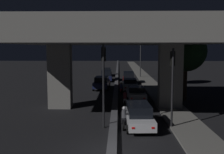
% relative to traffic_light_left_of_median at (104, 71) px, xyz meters
% --- Properties ---
extents(median_divider, '(0.53, 126.00, 0.24)m').
position_rel_traffic_light_left_of_median_xyz_m(median_divider, '(0.66, 30.29, -3.71)').
color(median_divider, '#4C4C51').
rests_on(median_divider, ground_plane).
extents(sidewalk_right, '(2.51, 126.00, 0.14)m').
position_rel_traffic_light_left_of_median_xyz_m(sidewalk_right, '(5.73, 23.29, -3.76)').
color(sidewalk_right, slate).
rests_on(sidewalk_right, ground_plane).
extents(elevated_overpass, '(17.15, 13.66, 8.53)m').
position_rel_traffic_light_left_of_median_xyz_m(elevated_overpass, '(0.66, 5.83, 2.64)').
color(elevated_overpass, gray).
rests_on(elevated_overpass, ground_plane).
extents(traffic_light_left_of_median, '(0.30, 0.49, 5.65)m').
position_rel_traffic_light_left_of_median_xyz_m(traffic_light_left_of_median, '(0.00, 0.00, 0.00)').
color(traffic_light_left_of_median, black).
rests_on(traffic_light_left_of_median, ground_plane).
extents(traffic_light_right_of_median, '(0.30, 0.49, 5.38)m').
position_rel_traffic_light_left_of_median_xyz_m(traffic_light_right_of_median, '(4.57, 0.00, -0.18)').
color(traffic_light_right_of_median, black).
rests_on(traffic_light_right_of_median, ground_plane).
extents(street_lamp, '(2.05, 0.32, 8.26)m').
position_rel_traffic_light_left_of_median_xyz_m(street_lamp, '(4.74, 30.74, 1.01)').
color(street_lamp, '#2D2D30').
rests_on(street_lamp, ground_plane).
extents(car_white_lead, '(2.03, 4.69, 1.60)m').
position_rel_traffic_light_left_of_median_xyz_m(car_white_lead, '(2.37, 0.22, -3.00)').
color(car_white_lead, silver).
rests_on(car_white_lead, ground_plane).
extents(car_silver_second, '(1.94, 4.23, 1.54)m').
position_rel_traffic_light_left_of_median_xyz_m(car_silver_second, '(2.77, 8.85, -3.05)').
color(car_silver_second, gray).
rests_on(car_silver_second, ground_plane).
extents(car_white_third, '(1.93, 4.43, 1.59)m').
position_rel_traffic_light_left_of_median_xyz_m(car_white_third, '(2.41, 15.38, -3.00)').
color(car_white_third, silver).
rests_on(car_white_third, ground_plane).
extents(car_dark_red_fourth, '(1.95, 4.23, 1.81)m').
position_rel_traffic_light_left_of_median_xyz_m(car_dark_red_fourth, '(2.51, 22.36, -2.87)').
color(car_dark_red_fourth, '#591414').
rests_on(car_dark_red_fourth, ground_plane).
extents(car_dark_blue_lead_oncoming, '(2.17, 4.79, 1.67)m').
position_rel_traffic_light_left_of_median_xyz_m(car_dark_blue_lead_oncoming, '(-1.22, 16.82, -2.95)').
color(car_dark_blue_lead_oncoming, '#141938').
rests_on(car_dark_blue_lead_oncoming, ground_plane).
extents(car_dark_blue_second_oncoming, '(2.02, 4.81, 1.81)m').
position_rel_traffic_light_left_of_median_xyz_m(car_dark_blue_second_oncoming, '(-1.01, 25.67, -2.89)').
color(car_dark_blue_second_oncoming, '#141938').
rests_on(car_dark_blue_second_oncoming, ground_plane).
extents(car_taxi_yellow_third_oncoming, '(1.89, 4.62, 1.54)m').
position_rel_traffic_light_left_of_median_xyz_m(car_taxi_yellow_third_oncoming, '(-1.33, 33.88, -3.05)').
color(car_taxi_yellow_third_oncoming, gold).
rests_on(car_taxi_yellow_third_oncoming, ground_plane).
extents(motorcycle_black_filtering_near, '(0.34, 1.92, 1.46)m').
position_rel_traffic_light_left_of_median_xyz_m(motorcycle_black_filtering_near, '(1.38, -0.01, -3.21)').
color(motorcycle_black_filtering_near, black).
rests_on(motorcycle_black_filtering_near, ground_plane).
extents(motorcycle_white_filtering_mid, '(0.34, 1.85, 1.49)m').
position_rel_traffic_light_left_of_median_xyz_m(motorcycle_white_filtering_mid, '(1.61, 6.88, -3.20)').
color(motorcycle_white_filtering_mid, black).
rests_on(motorcycle_white_filtering_mid, ground_plane).
extents(motorcycle_red_filtering_far, '(0.34, 1.78, 1.43)m').
position_rel_traffic_light_left_of_median_xyz_m(motorcycle_red_filtering_far, '(1.30, 12.95, -3.22)').
color(motorcycle_red_filtering_far, black).
rests_on(motorcycle_red_filtering_far, ground_plane).
extents(pedestrian_on_sidewalk, '(0.36, 0.36, 1.83)m').
position_rel_traffic_light_left_of_median_xyz_m(pedestrian_on_sidewalk, '(6.23, 7.08, -2.77)').
color(pedestrian_on_sidewalk, black).
rests_on(pedestrian_on_sidewalk, sidewalk_right).
extents(roadside_tree_kerbside_near, '(4.12, 4.12, 7.14)m').
position_rel_traffic_light_left_of_median_xyz_m(roadside_tree_kerbside_near, '(7.81, 9.40, 1.22)').
color(roadside_tree_kerbside_near, '#2D2116').
rests_on(roadside_tree_kerbside_near, ground_plane).
extents(roadside_tree_kerbside_mid, '(3.45, 3.45, 6.25)m').
position_rel_traffic_light_left_of_median_xyz_m(roadside_tree_kerbside_mid, '(8.42, 20.62, 0.67)').
color(roadside_tree_kerbside_mid, '#38281C').
rests_on(roadside_tree_kerbside_mid, ground_plane).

